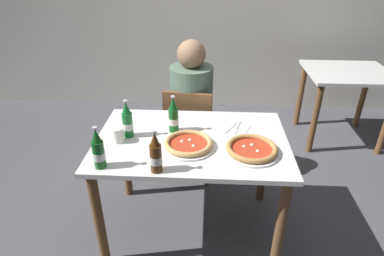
{
  "coord_description": "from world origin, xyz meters",
  "views": [
    {
      "loc": [
        0.1,
        -1.75,
        1.8
      ],
      "look_at": [
        0.0,
        0.05,
        0.8
      ],
      "focal_mm": 30.44,
      "sensor_mm": 36.0,
      "label": 1
    }
  ],
  "objects_px": {
    "beer_bottle_extra": "(173,117)",
    "chair_behind_table": "(190,129)",
    "diner_seated": "(191,115)",
    "beer_bottle_center": "(127,121)",
    "dining_table_main": "(192,154)",
    "pizza_marinara_far": "(252,149)",
    "dining_table_background": "(346,86)",
    "napkin_with_cutlery": "(234,128)",
    "beer_bottle_left": "(98,151)",
    "beer_bottle_right": "(156,154)",
    "paper_cup": "(118,135)",
    "pizza_margherita_near": "(188,144)"
  },
  "relations": [
    {
      "from": "beer_bottle_right",
      "to": "beer_bottle_extra",
      "type": "height_order",
      "value": "same"
    },
    {
      "from": "dining_table_main",
      "to": "beer_bottle_left",
      "type": "distance_m",
      "value": 0.62
    },
    {
      "from": "diner_seated",
      "to": "beer_bottle_left",
      "type": "height_order",
      "value": "diner_seated"
    },
    {
      "from": "dining_table_main",
      "to": "beer_bottle_left",
      "type": "relative_size",
      "value": 4.86
    },
    {
      "from": "chair_behind_table",
      "to": "pizza_marinara_far",
      "type": "distance_m",
      "value": 0.9
    },
    {
      "from": "dining_table_background",
      "to": "pizza_margherita_near",
      "type": "bearing_deg",
      "value": -135.2
    },
    {
      "from": "dining_table_background",
      "to": "beer_bottle_left",
      "type": "distance_m",
      "value": 2.59
    },
    {
      "from": "chair_behind_table",
      "to": "pizza_margherita_near",
      "type": "distance_m",
      "value": 0.76
    },
    {
      "from": "diner_seated",
      "to": "beer_bottle_extra",
      "type": "relative_size",
      "value": 4.89
    },
    {
      "from": "dining_table_main",
      "to": "napkin_with_cutlery",
      "type": "distance_m",
      "value": 0.33
    },
    {
      "from": "dining_table_main",
      "to": "paper_cup",
      "type": "xyz_separation_m",
      "value": [
        -0.45,
        -0.06,
        0.16
      ]
    },
    {
      "from": "diner_seated",
      "to": "beer_bottle_left",
      "type": "xyz_separation_m",
      "value": [
        -0.44,
        -0.98,
        0.27
      ]
    },
    {
      "from": "chair_behind_table",
      "to": "dining_table_background",
      "type": "xyz_separation_m",
      "value": [
        1.51,
        0.76,
        0.11
      ]
    },
    {
      "from": "dining_table_main",
      "to": "pizza_margherita_near",
      "type": "xyz_separation_m",
      "value": [
        -0.01,
        -0.1,
        0.13
      ]
    },
    {
      "from": "dining_table_main",
      "to": "pizza_marinara_far",
      "type": "relative_size",
      "value": 3.65
    },
    {
      "from": "beer_bottle_center",
      "to": "napkin_with_cutlery",
      "type": "height_order",
      "value": "beer_bottle_center"
    },
    {
      "from": "dining_table_main",
      "to": "diner_seated",
      "type": "xyz_separation_m",
      "value": [
        -0.04,
        0.66,
        -0.05
      ]
    },
    {
      "from": "dining_table_main",
      "to": "chair_behind_table",
      "type": "bearing_deg",
      "value": 94.5
    },
    {
      "from": "dining_table_background",
      "to": "napkin_with_cutlery",
      "type": "height_order",
      "value": "napkin_with_cutlery"
    },
    {
      "from": "beer_bottle_center",
      "to": "beer_bottle_right",
      "type": "xyz_separation_m",
      "value": [
        0.23,
        -0.36,
        0.0
      ]
    },
    {
      "from": "beer_bottle_extra",
      "to": "dining_table_background",
      "type": "bearing_deg",
      "value": 38.81
    },
    {
      "from": "dining_table_main",
      "to": "beer_bottle_left",
      "type": "height_order",
      "value": "beer_bottle_left"
    },
    {
      "from": "chair_behind_table",
      "to": "beer_bottle_left",
      "type": "distance_m",
      "value": 1.09
    },
    {
      "from": "diner_seated",
      "to": "beer_bottle_left",
      "type": "bearing_deg",
      "value": -114.12
    },
    {
      "from": "pizza_margherita_near",
      "to": "chair_behind_table",
      "type": "bearing_deg",
      "value": 92.74
    },
    {
      "from": "beer_bottle_extra",
      "to": "pizza_marinara_far",
      "type": "bearing_deg",
      "value": -25.55
    },
    {
      "from": "diner_seated",
      "to": "beer_bottle_center",
      "type": "height_order",
      "value": "diner_seated"
    },
    {
      "from": "diner_seated",
      "to": "dining_table_background",
      "type": "bearing_deg",
      "value": 25.34
    },
    {
      "from": "pizza_margherita_near",
      "to": "paper_cup",
      "type": "height_order",
      "value": "paper_cup"
    },
    {
      "from": "diner_seated",
      "to": "beer_bottle_left",
      "type": "relative_size",
      "value": 4.89
    },
    {
      "from": "beer_bottle_center",
      "to": "paper_cup",
      "type": "distance_m",
      "value": 0.1
    },
    {
      "from": "diner_seated",
      "to": "paper_cup",
      "type": "xyz_separation_m",
      "value": [
        -0.41,
        -0.72,
        0.21
      ]
    },
    {
      "from": "pizza_margherita_near",
      "to": "napkin_with_cutlery",
      "type": "bearing_deg",
      "value": 40.45
    },
    {
      "from": "diner_seated",
      "to": "pizza_margherita_near",
      "type": "xyz_separation_m",
      "value": [
        0.02,
        -0.76,
        0.19
      ]
    },
    {
      "from": "diner_seated",
      "to": "pizza_margherita_near",
      "type": "height_order",
      "value": "diner_seated"
    },
    {
      "from": "diner_seated",
      "to": "napkin_with_cutlery",
      "type": "relative_size",
      "value": 5.14
    },
    {
      "from": "pizza_marinara_far",
      "to": "pizza_margherita_near",
      "type": "bearing_deg",
      "value": 174.38
    },
    {
      "from": "dining_table_background",
      "to": "beer_bottle_extra",
      "type": "xyz_separation_m",
      "value": [
        -1.59,
        -1.28,
        0.26
      ]
    },
    {
      "from": "diner_seated",
      "to": "beer_bottle_right",
      "type": "distance_m",
      "value": 1.05
    },
    {
      "from": "dining_table_main",
      "to": "beer_bottle_left",
      "type": "bearing_deg",
      "value": -145.92
    },
    {
      "from": "chair_behind_table",
      "to": "diner_seated",
      "type": "xyz_separation_m",
      "value": [
        0.01,
        0.05,
        0.1
      ]
    },
    {
      "from": "dining_table_main",
      "to": "beer_bottle_right",
      "type": "height_order",
      "value": "beer_bottle_right"
    },
    {
      "from": "beer_bottle_extra",
      "to": "chair_behind_table",
      "type": "bearing_deg",
      "value": 81.87
    },
    {
      "from": "diner_seated",
      "to": "beer_bottle_extra",
      "type": "bearing_deg",
      "value": -98.39
    },
    {
      "from": "napkin_with_cutlery",
      "to": "diner_seated",
      "type": "bearing_deg",
      "value": 121.51
    },
    {
      "from": "diner_seated",
      "to": "beer_bottle_right",
      "type": "bearing_deg",
      "value": -97.38
    },
    {
      "from": "dining_table_main",
      "to": "beer_bottle_extra",
      "type": "relative_size",
      "value": 4.86
    },
    {
      "from": "beer_bottle_right",
      "to": "paper_cup",
      "type": "xyz_separation_m",
      "value": [
        -0.28,
        0.29,
        -0.06
      ]
    },
    {
      "from": "pizza_margherita_near",
      "to": "beer_bottle_extra",
      "type": "distance_m",
      "value": 0.24
    },
    {
      "from": "beer_bottle_left",
      "to": "beer_bottle_center",
      "type": "bearing_deg",
      "value": 77.08
    }
  ]
}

